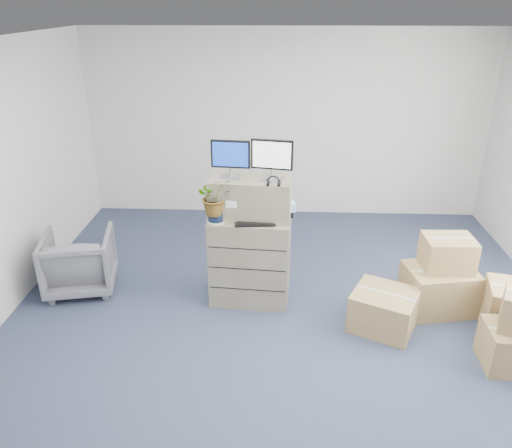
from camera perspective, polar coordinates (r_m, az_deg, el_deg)
The scene contains 16 objects.
ground at distance 5.05m, azimuth 3.40°, elevation -14.26°, with size 7.00×7.00×0.00m, color #253044.
wall_back at distance 7.65m, azimuth 3.48°, elevation 11.17°, with size 6.00×0.02×2.80m, color silver.
filing_cabinet_lower at distance 5.56m, azimuth -0.65°, elevation -4.04°, with size 0.86×0.53×1.00m, color #84725B.
filing_cabinet_upper at distance 5.30m, azimuth -0.62°, elevation 3.04°, with size 0.86×0.43×0.43m, color #84725B.
monitor_left at distance 5.17m, azimuth -2.93°, elevation 7.64°, with size 0.41×0.17×0.40m.
monitor_right at distance 5.10m, azimuth 1.84°, elevation 7.57°, with size 0.43×0.20×0.43m.
headphones at distance 5.01m, azimuth 2.02°, elevation 4.82°, with size 0.13×0.13×0.01m, color black.
keyboard at distance 5.19m, azimuth -0.14°, elevation 0.14°, with size 0.42×0.18×0.02m, color black.
mouse at distance 5.20m, azimuth 3.05°, elevation 0.20°, with size 0.08×0.05×0.03m, color silver.
water_bottle at distance 5.34m, azimuth -0.04°, elevation 2.34°, with size 0.08×0.08×0.28m, color gray.
phone_dock at distance 5.34m, azimuth -0.80°, elevation 1.26°, with size 0.07×0.06×0.14m.
external_drive at distance 5.37m, azimuth 3.08°, elevation 1.17°, with size 0.20×0.15×0.06m, color black.
tissue_box at distance 5.36m, azimuth 3.22°, elevation 1.99°, with size 0.24×0.12×0.09m, color #40A0DB.
potted_plant at distance 5.18m, azimuth -4.67°, elevation 2.61°, with size 0.47×0.50×0.40m.
office_chair at distance 6.15m, azimuth -19.58°, elevation -3.78°, with size 0.76×0.71×0.78m, color slate.
cardboard_boxes at distance 5.57m, azimuth 23.06°, elevation -8.44°, with size 2.22×1.53×0.85m.
Camera 1 is at (-0.10, -3.94, 3.15)m, focal length 35.00 mm.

